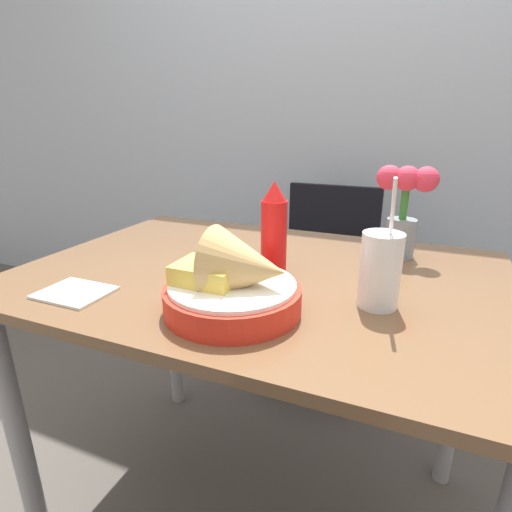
{
  "coord_description": "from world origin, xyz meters",
  "views": [
    {
      "loc": [
        0.33,
        -0.83,
        1.12
      ],
      "look_at": [
        0.01,
        -0.06,
        0.83
      ],
      "focal_mm": 28.0,
      "sensor_mm": 36.0,
      "label": 1
    }
  ],
  "objects_px": {
    "ketchup_bottle": "(274,229)",
    "flower_vase": "(404,206)",
    "food_basket": "(237,284)",
    "chair_far_window": "(326,266)",
    "drink_cup": "(380,273)"
  },
  "relations": [
    {
      "from": "chair_far_window",
      "to": "flower_vase",
      "type": "xyz_separation_m",
      "value": [
        0.31,
        -0.56,
        0.4
      ]
    },
    {
      "from": "chair_far_window",
      "to": "drink_cup",
      "type": "xyz_separation_m",
      "value": [
        0.29,
        -0.88,
        0.33
      ]
    },
    {
      "from": "ketchup_bottle",
      "to": "flower_vase",
      "type": "bearing_deg",
      "value": 39.93
    },
    {
      "from": "drink_cup",
      "to": "flower_vase",
      "type": "relative_size",
      "value": 1.08
    },
    {
      "from": "chair_far_window",
      "to": "food_basket",
      "type": "relative_size",
      "value": 3.27
    },
    {
      "from": "food_basket",
      "to": "drink_cup",
      "type": "bearing_deg",
      "value": 28.02
    },
    {
      "from": "food_basket",
      "to": "ketchup_bottle",
      "type": "height_order",
      "value": "ketchup_bottle"
    },
    {
      "from": "chair_far_window",
      "to": "drink_cup",
      "type": "distance_m",
      "value": 0.98
    },
    {
      "from": "ketchup_bottle",
      "to": "flower_vase",
      "type": "xyz_separation_m",
      "value": [
        0.27,
        0.22,
        0.03
      ]
    },
    {
      "from": "food_basket",
      "to": "flower_vase",
      "type": "bearing_deg",
      "value": 60.53
    },
    {
      "from": "drink_cup",
      "to": "flower_vase",
      "type": "height_order",
      "value": "drink_cup"
    },
    {
      "from": "food_basket",
      "to": "flower_vase",
      "type": "xyz_separation_m",
      "value": [
        0.26,
        0.45,
        0.08
      ]
    },
    {
      "from": "ketchup_bottle",
      "to": "flower_vase",
      "type": "height_order",
      "value": "flower_vase"
    },
    {
      "from": "drink_cup",
      "to": "flower_vase",
      "type": "distance_m",
      "value": 0.33
    },
    {
      "from": "ketchup_bottle",
      "to": "drink_cup",
      "type": "distance_m",
      "value": 0.27
    }
  ]
}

